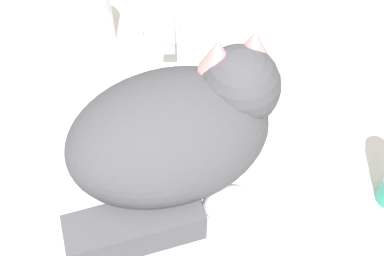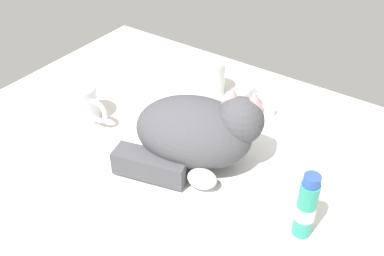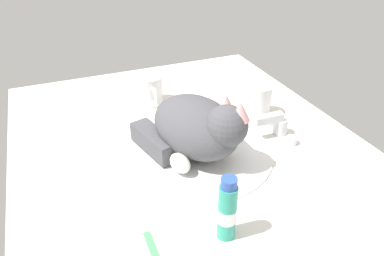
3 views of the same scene
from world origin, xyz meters
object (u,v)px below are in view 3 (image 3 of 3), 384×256
at_px(faucet, 277,125).
at_px(cat, 198,127).
at_px(rinse_cup, 259,100).
at_px(toothpaste_bottle, 227,210).
at_px(coffee_mug, 149,90).

distance_m(faucet, cat, 0.23).
distance_m(rinse_cup, toothpaste_bottle, 0.46).
height_order(rinse_cup, toothpaste_bottle, toothpaste_bottle).
bearing_deg(cat, coffee_mug, -174.98).
xyz_separation_m(coffee_mug, toothpaste_bottle, (0.54, -0.02, 0.02)).
relative_size(cat, coffee_mug, 2.18).
bearing_deg(toothpaste_bottle, rinse_cup, 142.08).
height_order(faucet, toothpaste_bottle, toothpaste_bottle).
distance_m(cat, coffee_mug, 0.30).
xyz_separation_m(rinse_cup, toothpaste_bottle, (0.36, -0.28, 0.02)).
bearing_deg(coffee_mug, toothpaste_bottle, -2.41).
bearing_deg(toothpaste_bottle, coffee_mug, 177.59).
distance_m(cat, toothpaste_bottle, 0.25).
relative_size(rinse_cup, toothpaste_bottle, 0.67).
height_order(faucet, coffee_mug, coffee_mug).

